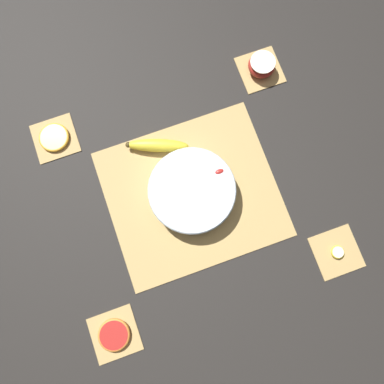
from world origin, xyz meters
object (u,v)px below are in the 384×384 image
(fruit_salad_bowl, at_px, (192,192))
(apple_half, at_px, (262,65))
(whole_banana, at_px, (157,145))
(grapefruit_slice, at_px, (114,335))
(banana_coin_single, at_px, (338,252))
(orange_slice_whole, at_px, (54,137))

(fruit_salad_bowl, bearing_deg, apple_half, 41.96)
(whole_banana, relative_size, apple_half, 2.22)
(apple_half, distance_m, grapefruit_slice, 0.88)
(banana_coin_single, bearing_deg, whole_banana, 129.37)
(fruit_salad_bowl, relative_size, banana_coin_single, 6.55)
(fruit_salad_bowl, distance_m, whole_banana, 0.17)
(whole_banana, height_order, banana_coin_single, whole_banana)
(fruit_salad_bowl, distance_m, orange_slice_whole, 0.44)
(fruit_salad_bowl, xyz_separation_m, banana_coin_single, (0.33, -0.29, -0.03))
(fruit_salad_bowl, relative_size, apple_half, 2.99)
(fruit_salad_bowl, bearing_deg, orange_slice_whole, 137.98)
(apple_half, distance_m, banana_coin_single, 0.59)
(orange_slice_whole, relative_size, grapefruit_slice, 1.02)
(grapefruit_slice, bearing_deg, whole_banana, 58.70)
(whole_banana, height_order, grapefruit_slice, whole_banana)
(banana_coin_single, bearing_deg, orange_slice_whole, 138.06)
(fruit_salad_bowl, distance_m, apple_half, 0.44)
(banana_coin_single, height_order, grapefruit_slice, grapefruit_slice)
(banana_coin_single, bearing_deg, grapefruit_slice, 180.00)
(orange_slice_whole, bearing_deg, banana_coin_single, -41.94)
(fruit_salad_bowl, xyz_separation_m, grapefruit_slice, (-0.33, -0.29, -0.03))
(orange_slice_whole, height_order, grapefruit_slice, grapefruit_slice)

